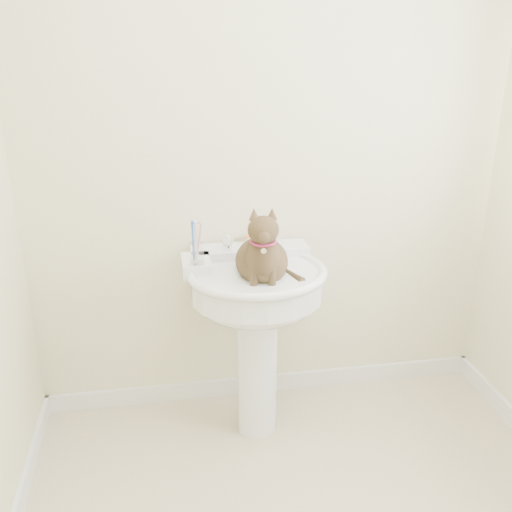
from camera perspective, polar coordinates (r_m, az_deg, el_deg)
name	(u,v)px	position (r m, az deg, el deg)	size (l,w,h in m)	color
wall_back	(268,151)	(2.57, 1.25, 10.47)	(2.20, 0.00, 2.50)	beige
baseboard_back	(267,383)	(3.03, 1.10, -12.58)	(2.20, 0.02, 0.09)	white
pedestal_sink	(256,301)	(2.46, 0.04, -4.54)	(0.61, 0.60, 0.84)	white
faucet	(251,241)	(2.51, -0.47, 1.50)	(0.28, 0.12, 0.14)	silver
soap_bar	(256,240)	(2.61, -0.01, 1.63)	(0.09, 0.06, 0.03)	#DF5B1B
toothbrush_cup	(197,253)	(2.37, -5.97, 0.29)	(0.07, 0.07, 0.19)	silver
cat	(263,257)	(2.31, 0.67, -0.06)	(0.24, 0.30, 0.44)	#4D381E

